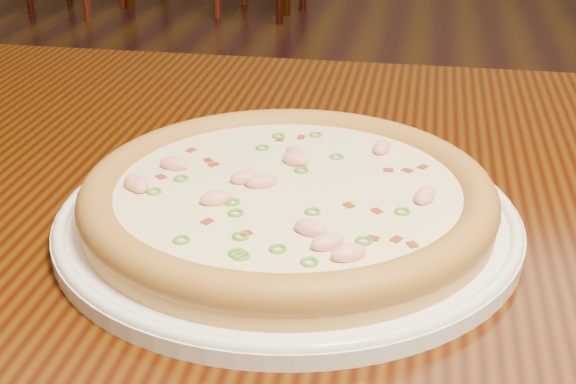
# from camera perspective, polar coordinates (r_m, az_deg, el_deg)

# --- Properties ---
(hero_table) EXTENTS (1.20, 0.80, 0.75)m
(hero_table) POSITION_cam_1_polar(r_m,az_deg,el_deg) (0.71, 10.48, -8.46)
(hero_table) COLOR black
(hero_table) RESTS_ON ground
(plate) EXTENTS (0.35, 0.35, 0.02)m
(plate) POSITION_cam_1_polar(r_m,az_deg,el_deg) (0.61, -0.00, -1.79)
(plate) COLOR white
(plate) RESTS_ON hero_table
(pizza) EXTENTS (0.31, 0.31, 0.03)m
(pizza) POSITION_cam_1_polar(r_m,az_deg,el_deg) (0.61, -0.01, -0.25)
(pizza) COLOR tan
(pizza) RESTS_ON plate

